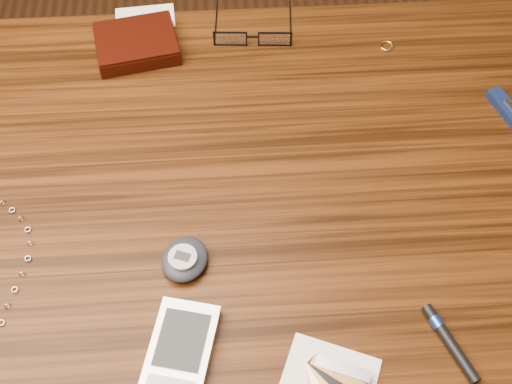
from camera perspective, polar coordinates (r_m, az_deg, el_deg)
desk at (r=0.85m, az=-4.55°, el=-4.88°), size 1.00×0.70×0.75m
wallet_and_card at (r=0.94m, az=-10.55°, el=12.89°), size 0.13×0.15×0.02m
eyeglasses at (r=0.94m, az=-0.30°, el=13.68°), size 0.12×0.12×0.02m
gold_ring at (r=0.96m, az=11.52°, el=12.62°), size 0.02×0.02×0.00m
pda_phone at (r=0.67m, az=-6.85°, el=-14.28°), size 0.09×0.13×0.02m
pedometer at (r=0.72m, az=-6.36°, el=-5.95°), size 0.07×0.07×0.02m
pocket_knife at (r=0.91m, az=21.75°, el=6.43°), size 0.05×0.09×0.01m
black_blue_pen at (r=0.71m, az=16.74°, el=-12.51°), size 0.04×0.09×0.01m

